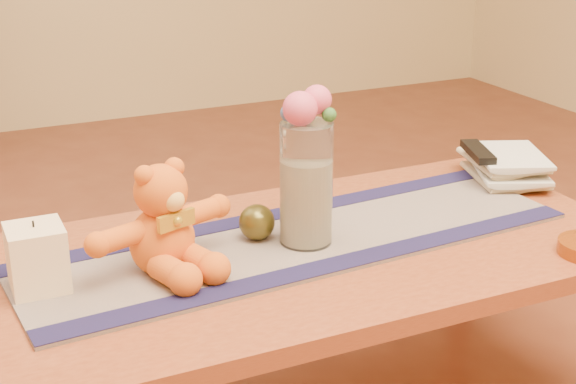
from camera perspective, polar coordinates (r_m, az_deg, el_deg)
name	(u,v)px	position (r m, az deg, el deg)	size (l,w,h in m)	color
coffee_table_top	(309,254)	(1.80, 1.44, -4.23)	(1.40, 0.70, 0.04)	brown
table_leg_br	(466,247)	(2.43, 11.91, -3.65)	(0.07, 0.07, 0.41)	brown
persian_runner	(299,241)	(1.81, 0.75, -3.29)	(1.20, 0.35, 0.01)	#191C48
runner_border_near	(335,264)	(1.69, 3.19, -4.87)	(1.20, 0.06, 0.00)	#17143E
runner_border_far	(268,216)	(1.92, -1.39, -1.62)	(1.20, 0.06, 0.00)	#17143E
teddy_bear	(161,218)	(1.66, -8.56, -1.77)	(0.31, 0.25, 0.21)	orange
pillar_candle	(37,258)	(1.64, -16.56, -4.27)	(0.10, 0.10, 0.12)	#FFE1BB
candle_wick	(33,224)	(1.61, -16.80, -2.08)	(0.00, 0.00, 0.01)	black
glass_vase	(306,184)	(1.74, 1.24, 0.55)	(0.11, 0.11, 0.26)	silver
potpourri_fill	(306,202)	(1.76, 1.23, -0.65)	(0.09, 0.09, 0.18)	beige
rose_left	(300,109)	(1.68, 0.82, 5.64)	(0.07, 0.07, 0.07)	#DE4E77
rose_right	(317,100)	(1.71, 1.97, 6.25)	(0.06, 0.06, 0.06)	#DE4E77
blue_flower_back	(304,105)	(1.73, 1.06, 5.88)	(0.04, 0.04, 0.04)	#485F9C
blue_flower_side	(289,113)	(1.70, 0.07, 5.35)	(0.04, 0.04, 0.04)	#485F9C
leaf_sprig	(329,115)	(1.70, 2.79, 5.23)	(0.03, 0.03, 0.03)	#33662D
bronze_ball	(257,222)	(1.79, -2.11, -2.05)	(0.08, 0.08, 0.08)	#463F17
book_bottom	(474,178)	(2.21, 12.46, 0.91)	(0.17, 0.22, 0.02)	beige
book_lower	(477,172)	(2.20, 12.65, 1.34)	(0.16, 0.22, 0.02)	beige
book_upper	(473,164)	(2.19, 12.36, 1.86)	(0.17, 0.22, 0.02)	beige
book_top	(478,157)	(2.19, 12.68, 2.30)	(0.16, 0.22, 0.02)	beige
tv_remote	(478,152)	(2.17, 12.68, 2.67)	(0.04, 0.16, 0.02)	black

